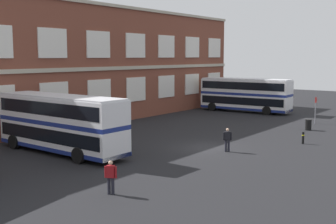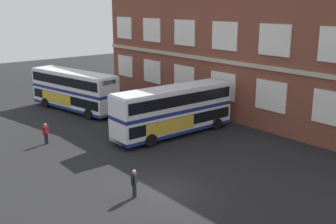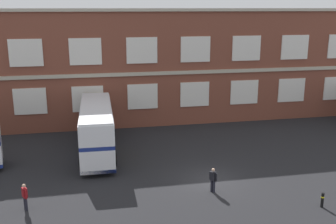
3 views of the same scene
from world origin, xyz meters
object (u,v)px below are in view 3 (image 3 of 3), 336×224
object	(u,v)px
double_decker_middle	(97,128)
safety_bollard_west	(322,200)
waiting_passenger	(25,196)
second_passenger	(213,179)

from	to	relation	value
double_decker_middle	safety_bollard_west	size ratio (longest dim) A/B	11.64
waiting_passenger	second_passenger	distance (m)	11.92
second_passenger	safety_bollard_west	bearing A→B (deg)	-29.33
double_decker_middle	second_passenger	distance (m)	11.78
waiting_passenger	second_passenger	world-z (taller)	same
second_passenger	waiting_passenger	bearing A→B (deg)	-179.56
double_decker_middle	second_passenger	world-z (taller)	double_decker_middle
double_decker_middle	second_passenger	xyz separation A→B (m)	(7.31, -9.16, -1.22)
double_decker_middle	waiting_passenger	distance (m)	10.41
waiting_passenger	safety_bollard_west	world-z (taller)	waiting_passenger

